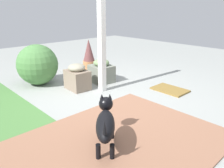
% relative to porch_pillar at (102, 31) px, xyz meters
% --- Properties ---
extents(ground_plane, '(12.00, 12.00, 0.00)m').
position_rel_porch_pillar_xyz_m(ground_plane, '(-0.32, 0.20, -1.05)').
color(ground_plane, '#939792').
extents(brick_path, '(1.80, 2.40, 0.02)m').
position_rel_porch_pillar_xyz_m(brick_path, '(-1.38, 0.99, -1.04)').
color(brick_path, '#8F6048').
rests_on(brick_path, ground).
extents(porch_pillar, '(0.10, 0.10, 2.10)m').
position_rel_porch_pillar_xyz_m(porch_pillar, '(0.00, 0.00, 0.00)').
color(porch_pillar, white).
rests_on(porch_pillar, ground).
extents(stone_planter_nearest, '(0.48, 0.43, 0.46)m').
position_rel_porch_pillar_xyz_m(stone_planter_nearest, '(0.39, -0.31, -0.84)').
color(stone_planter_nearest, gray).
rests_on(stone_planter_nearest, ground).
extents(stone_planter_near, '(0.46, 0.35, 0.47)m').
position_rel_porch_pillar_xyz_m(stone_planter_near, '(0.38, 0.27, -0.83)').
color(stone_planter_near, gray).
rests_on(stone_planter_near, ground).
extents(round_shrub, '(0.77, 0.77, 0.77)m').
position_rel_porch_pillar_xyz_m(round_shrub, '(1.12, 0.66, -0.66)').
color(round_shrub, '#4A7C41').
rests_on(round_shrub, ground).
extents(terracotta_pot_spiky, '(0.29, 0.29, 0.75)m').
position_rel_porch_pillar_xyz_m(terracotta_pot_spiky, '(1.17, -0.62, -0.69)').
color(terracotta_pot_spiky, '#BB7A4A').
rests_on(terracotta_pot_spiky, ground).
extents(dog, '(0.61, 0.59, 0.50)m').
position_rel_porch_pillar_xyz_m(dog, '(-1.31, 1.10, -0.76)').
color(dog, black).
rests_on(dog, ground).
extents(doormat, '(0.60, 0.41, 0.03)m').
position_rel_porch_pillar_xyz_m(doormat, '(-0.83, -0.89, -1.04)').
color(doormat, olive).
rests_on(doormat, ground).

